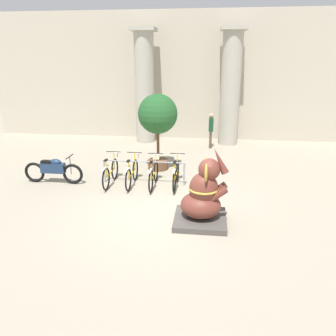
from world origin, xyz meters
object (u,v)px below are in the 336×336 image
at_px(person_pedestrian, 211,127).
at_px(bicycle_1, 132,173).
at_px(motorcycle, 53,170).
at_px(bicycle_0, 111,172).
at_px(bicycle_2, 154,174).
at_px(potted_tree, 158,117).
at_px(elephant_statue, 203,198).
at_px(bicycle_3, 176,174).

bearing_deg(person_pedestrian, bicycle_1, -116.77).
xyz_separation_m(motorcycle, person_pedestrian, (5.03, 5.06, 0.49)).
bearing_deg(motorcycle, bicycle_1, 3.43).
xyz_separation_m(bicycle_0, bicycle_2, (1.40, -0.03, 0.00)).
bearing_deg(potted_tree, elephant_statue, -66.72).
bearing_deg(bicycle_1, potted_tree, 70.87).
bearing_deg(potted_tree, person_pedestrian, 59.61).
relative_size(bicycle_3, motorcycle, 0.85).
xyz_separation_m(bicycle_0, bicycle_1, (0.70, -0.00, 0.00)).
bearing_deg(person_pedestrian, bicycle_2, -109.81).
height_order(elephant_statue, motorcycle, elephant_statue).
xyz_separation_m(bicycle_3, person_pedestrian, (1.08, 4.86, 0.53)).
relative_size(bicycle_1, elephant_statue, 0.87).
bearing_deg(bicycle_1, elephant_statue, -44.83).
height_order(motorcycle, potted_tree, potted_tree).
distance_m(bicycle_0, bicycle_1, 0.70).
bearing_deg(bicycle_1, person_pedestrian, 63.23).
distance_m(bicycle_3, motorcycle, 3.96).
distance_m(bicycle_1, elephant_statue, 3.23).
distance_m(elephant_statue, motorcycle, 5.28).
distance_m(bicycle_3, potted_tree, 2.35).
bearing_deg(potted_tree, bicycle_0, -127.41).
bearing_deg(bicycle_0, motorcycle, -175.16).
xyz_separation_m(bicycle_1, person_pedestrian, (2.48, 4.91, 0.53)).
bearing_deg(bicycle_2, motorcycle, -177.76).
relative_size(bicycle_1, motorcycle, 0.85).
height_order(bicycle_1, bicycle_2, same).
bearing_deg(bicycle_3, elephant_statue, -69.09).
bearing_deg(bicycle_0, bicycle_3, 1.15).
height_order(bicycle_0, bicycle_2, same).
relative_size(bicycle_3, person_pedestrian, 1.06).
height_order(bicycle_2, person_pedestrian, person_pedestrian).
relative_size(elephant_statue, person_pedestrian, 1.22).
distance_m(person_pedestrian, potted_tree, 3.86).
distance_m(motorcycle, potted_tree, 3.91).
bearing_deg(bicycle_2, elephant_statue, -54.79).
relative_size(bicycle_0, motorcycle, 0.85).
distance_m(bicycle_0, motorcycle, 1.86).
distance_m(bicycle_0, bicycle_2, 1.40).
bearing_deg(bicycle_0, person_pedestrian, 57.08).
height_order(elephant_statue, person_pedestrian, elephant_statue).
bearing_deg(potted_tree, bicycle_1, -109.13).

